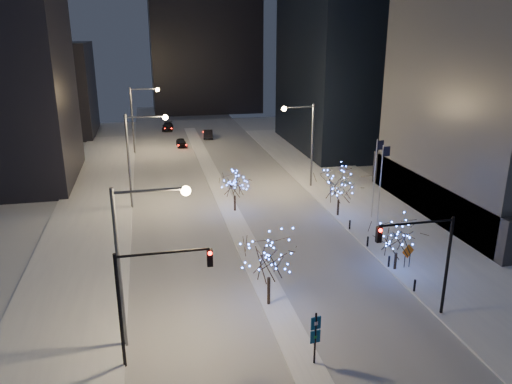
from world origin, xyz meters
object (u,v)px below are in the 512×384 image
object	(u,v)px
street_lamp_w_near	(136,245)
holiday_tree_median_near	(269,257)
car_near	(181,143)
traffic_signal_east	(427,252)
street_lamp_w_far	(139,111)
street_lamp_w_mid	(138,148)
traffic_signal_west	(148,289)
car_far	(168,127)
holiday_tree_plaza_near	(398,237)
street_lamp_east	(305,135)
car_mid	(208,134)
holiday_tree_median_far	(235,185)
holiday_tree_plaza_far	(339,184)
construction_sign	(408,253)
wayfinding_sign	(315,334)

from	to	relation	value
street_lamp_w_near	holiday_tree_median_near	distance (m)	9.27
car_near	traffic_signal_east	bearing A→B (deg)	-79.65
street_lamp_w_far	street_lamp_w_mid	bearing A→B (deg)	-90.00
traffic_signal_west	car_near	xyz separation A→B (m)	(5.80, 55.15, -4.11)
traffic_signal_west	car_far	world-z (taller)	traffic_signal_west
car_far	holiday_tree_plaza_near	xyz separation A→B (m)	(14.61, -61.99, 2.17)
street_lamp_w_far	car_near	xyz separation A→B (m)	(6.30, 3.14, -5.85)
street_lamp_east	street_lamp_w_far	bearing A→B (deg)	130.85
street_lamp_w_near	car_near	world-z (taller)	street_lamp_w_near
street_lamp_w_mid	street_lamp_w_far	world-z (taller)	same
street_lamp_w_far	holiday_tree_plaza_near	size ratio (longest dim) A/B	2.30
street_lamp_w_far	car_mid	distance (m)	15.58
traffic_signal_east	car_mid	distance (m)	60.45
street_lamp_w_mid	holiday_tree_median_far	distance (m)	10.72
car_near	holiday_tree_plaza_near	bearing A→B (deg)	-76.29
holiday_tree_plaza_far	traffic_signal_east	bearing A→B (deg)	-94.74
car_far	holiday_tree_plaza_far	bearing A→B (deg)	-67.96
car_mid	construction_sign	size ratio (longest dim) A/B	2.28
wayfinding_sign	street_lamp_w_far	bearing A→B (deg)	91.14
holiday_tree_median_far	car_near	bearing A→B (deg)	95.65
holiday_tree_median_far	car_far	bearing A→B (deg)	95.70
holiday_tree_median_far	street_lamp_w_far	bearing A→B (deg)	108.25
holiday_tree_plaza_far	street_lamp_w_near	bearing A→B (deg)	-137.51
car_mid	holiday_tree_median_near	xyz separation A→B (m)	(-2.94, -56.38, 2.91)
traffic_signal_east	car_far	size ratio (longest dim) A/B	1.46
street_lamp_w_near	holiday_tree_median_near	xyz separation A→B (m)	(8.44, 2.58, -2.84)
traffic_signal_west	street_lamp_w_near	bearing A→B (deg)	103.96
street_lamp_w_mid	construction_sign	world-z (taller)	street_lamp_w_mid
street_lamp_w_near	car_near	bearing A→B (deg)	83.24
construction_sign	street_lamp_east	bearing A→B (deg)	79.34
traffic_signal_west	traffic_signal_east	distance (m)	17.41
street_lamp_w_far	holiday_tree_median_far	xyz separation A→B (m)	(9.44, -28.62, -3.57)
street_lamp_w_far	holiday_tree_plaza_near	xyz separation A→B (m)	(19.44, -44.46, -3.63)
traffic_signal_west	holiday_tree_median_near	bearing A→B (deg)	29.99
street_lamp_w_near	traffic_signal_west	size ratio (longest dim) A/B	1.43
holiday_tree_median_far	holiday_tree_plaza_near	world-z (taller)	holiday_tree_plaza_near
traffic_signal_east	car_far	bearing A→B (deg)	100.78
holiday_tree_median_far	holiday_tree_plaza_near	xyz separation A→B (m)	(10.00, -15.84, -0.07)
street_lamp_w_near	holiday_tree_median_near	bearing A→B (deg)	16.99
street_lamp_w_near	holiday_tree_plaza_near	world-z (taller)	street_lamp_w_near
traffic_signal_east	construction_sign	world-z (taller)	traffic_signal_east
street_lamp_east	holiday_tree_plaza_far	distance (m)	10.64
street_lamp_w_near	street_lamp_w_far	xyz separation A→B (m)	(0.00, 50.00, 0.00)
holiday_tree_median_near	holiday_tree_median_far	world-z (taller)	holiday_tree_median_near
street_lamp_w_mid	construction_sign	xyz separation A→B (m)	(20.49, -19.40, -5.15)
holiday_tree_median_near	wayfinding_sign	bearing A→B (deg)	-81.66
holiday_tree_plaza_far	holiday_tree_median_far	bearing A→B (deg)	160.33
street_lamp_east	traffic_signal_east	xyz separation A→B (m)	(-1.14, -29.00, -1.69)
holiday_tree_plaza_near	construction_sign	size ratio (longest dim) A/B	2.19
wayfinding_sign	car_mid	bearing A→B (deg)	79.50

